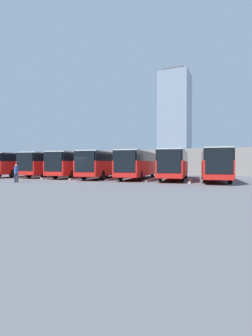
{
  "coord_description": "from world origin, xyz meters",
  "views": [
    {
      "loc": [
        -15.61,
        22.97,
        1.82
      ],
      "look_at": [
        -2.81,
        -6.0,
        1.28
      ],
      "focal_mm": 28.0,
      "sensor_mm": 36.0,
      "label": 1
    }
  ],
  "objects_px": {
    "bus_6": "(24,164)",
    "bus_3": "(104,164)",
    "bus_1": "(174,164)",
    "bus_5": "(52,164)",
    "bus_2": "(138,164)",
    "bus_4": "(77,164)",
    "bus_0": "(215,164)",
    "pedestrian": "(16,173)"
  },
  "relations": [
    {
      "from": "bus_6",
      "to": "bus_3",
      "type": "bearing_deg",
      "value": 172.57
    },
    {
      "from": "bus_3",
      "to": "bus_6",
      "type": "distance_m",
      "value": 13.04
    },
    {
      "from": "bus_1",
      "to": "bus_5",
      "type": "xyz_separation_m",
      "value": [
        17.39,
        -0.13,
        0.0
      ]
    },
    {
      "from": "bus_2",
      "to": "bus_4",
      "type": "relative_size",
      "value": 1.0
    },
    {
      "from": "bus_5",
      "to": "bus_6",
      "type": "bearing_deg",
      "value": 3.01
    },
    {
      "from": "bus_1",
      "to": "bus_0",
      "type": "bearing_deg",
      "value": 164.07
    },
    {
      "from": "bus_0",
      "to": "bus_1",
      "type": "distance_m",
      "value": 4.38
    },
    {
      "from": "bus_3",
      "to": "pedestrian",
      "type": "relative_size",
      "value": 7.09
    },
    {
      "from": "bus_2",
      "to": "pedestrian",
      "type": "height_order",
      "value": "bus_2"
    },
    {
      "from": "bus_0",
      "to": "bus_1",
      "type": "relative_size",
      "value": 1.0
    },
    {
      "from": "bus_6",
      "to": "bus_4",
      "type": "bearing_deg",
      "value": 175.89
    },
    {
      "from": "bus_0",
      "to": "bus_1",
      "type": "bearing_deg",
      "value": -15.93
    },
    {
      "from": "bus_1",
      "to": "bus_6",
      "type": "distance_m",
      "value": 21.75
    },
    {
      "from": "bus_1",
      "to": "pedestrian",
      "type": "distance_m",
      "value": 16.63
    },
    {
      "from": "bus_3",
      "to": "bus_4",
      "type": "bearing_deg",
      "value": -14.07
    },
    {
      "from": "bus_1",
      "to": "bus_4",
      "type": "height_order",
      "value": "same"
    },
    {
      "from": "bus_3",
      "to": "bus_6",
      "type": "xyz_separation_m",
      "value": [
        13.04,
        0.24,
        0.0
      ]
    },
    {
      "from": "bus_1",
      "to": "bus_3",
      "type": "bearing_deg",
      "value": -5.06
    },
    {
      "from": "bus_3",
      "to": "bus_5",
      "type": "xyz_separation_m",
      "value": [
        8.69,
        -0.65,
        0.0
      ]
    },
    {
      "from": "bus_3",
      "to": "bus_5",
      "type": "height_order",
      "value": "same"
    },
    {
      "from": "bus_2",
      "to": "bus_5",
      "type": "relative_size",
      "value": 1.0
    },
    {
      "from": "bus_4",
      "to": "pedestrian",
      "type": "xyz_separation_m",
      "value": [
        -0.14,
        10.37,
        -0.88
      ]
    },
    {
      "from": "bus_3",
      "to": "bus_6",
      "type": "bearing_deg",
      "value": -7.43
    },
    {
      "from": "bus_5",
      "to": "bus_4",
      "type": "bearing_deg",
      "value": 168.64
    },
    {
      "from": "bus_0",
      "to": "bus_6",
      "type": "height_order",
      "value": "same"
    },
    {
      "from": "bus_2",
      "to": "pedestrian",
      "type": "xyz_separation_m",
      "value": [
        8.55,
        10.29,
        -0.88
      ]
    },
    {
      "from": "pedestrian",
      "to": "bus_2",
      "type": "bearing_deg",
      "value": -150.58
    },
    {
      "from": "bus_1",
      "to": "bus_3",
      "type": "xyz_separation_m",
      "value": [
        8.69,
        0.52,
        0.0
      ]
    },
    {
      "from": "bus_1",
      "to": "pedestrian",
      "type": "xyz_separation_m",
      "value": [
        12.9,
        10.47,
        -0.88
      ]
    },
    {
      "from": "bus_4",
      "to": "bus_0",
      "type": "bearing_deg",
      "value": 169.96
    },
    {
      "from": "bus_2",
      "to": "bus_6",
      "type": "xyz_separation_m",
      "value": [
        17.39,
        0.58,
        0.0
      ]
    },
    {
      "from": "bus_1",
      "to": "bus_5",
      "type": "height_order",
      "value": "same"
    },
    {
      "from": "bus_1",
      "to": "bus_5",
      "type": "relative_size",
      "value": 1.0
    },
    {
      "from": "bus_2",
      "to": "bus_4",
      "type": "distance_m",
      "value": 8.69
    },
    {
      "from": "bus_4",
      "to": "bus_5",
      "type": "relative_size",
      "value": 1.0
    },
    {
      "from": "bus_3",
      "to": "pedestrian",
      "type": "xyz_separation_m",
      "value": [
        4.2,
        9.95,
        -0.88
      ]
    },
    {
      "from": "bus_0",
      "to": "bus_6",
      "type": "bearing_deg",
      "value": -8.06
    },
    {
      "from": "bus_6",
      "to": "pedestrian",
      "type": "xyz_separation_m",
      "value": [
        -8.84,
        9.71,
        -0.88
      ]
    },
    {
      "from": "bus_0",
      "to": "pedestrian",
      "type": "height_order",
      "value": "bus_0"
    },
    {
      "from": "bus_5",
      "to": "pedestrian",
      "type": "bearing_deg",
      "value": 104.5
    },
    {
      "from": "bus_6",
      "to": "pedestrian",
      "type": "bearing_deg",
      "value": 123.83
    },
    {
      "from": "bus_3",
      "to": "pedestrian",
      "type": "height_order",
      "value": "bus_3"
    }
  ]
}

